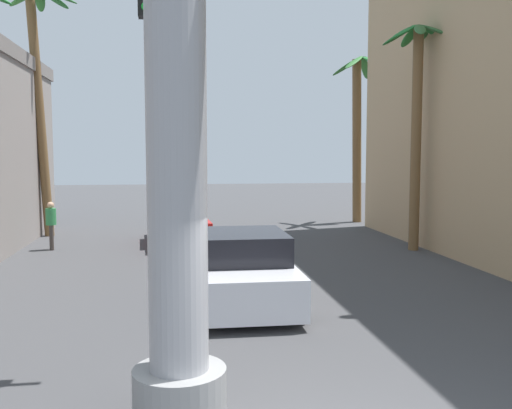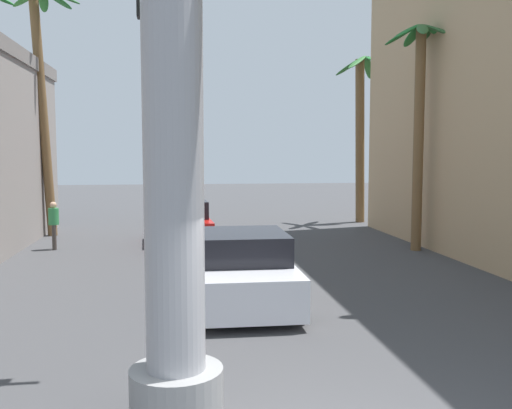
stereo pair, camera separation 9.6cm
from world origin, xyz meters
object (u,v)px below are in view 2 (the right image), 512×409
at_px(palm_tree_far_left, 43,85).
at_px(pedestrian_far_left, 54,222).
at_px(palm_tree_far_right, 361,125).
at_px(palm_tree_mid_right, 419,108).
at_px(car_lead, 240,269).
at_px(car_far, 183,222).

bearing_deg(palm_tree_far_left, pedestrian_far_left, -74.31).
distance_m(palm_tree_far_right, palm_tree_mid_right, 7.61).
xyz_separation_m(car_lead, palm_tree_far_left, (-6.34, 10.62, 5.12)).
bearing_deg(car_far, palm_tree_far_right, 30.67).
distance_m(palm_tree_far_right, pedestrian_far_left, 14.28).
bearing_deg(car_lead, palm_tree_far_left, 120.85).
height_order(palm_tree_far_left, pedestrian_far_left, palm_tree_far_left).
xyz_separation_m(palm_tree_far_left, pedestrian_far_left, (0.89, -3.16, -4.89)).
bearing_deg(car_lead, pedestrian_far_left, 126.17).
height_order(car_far, palm_tree_far_right, palm_tree_far_right).
height_order(palm_tree_far_right, palm_tree_far_left, palm_tree_far_left).
relative_size(car_lead, pedestrian_far_left, 3.14).
bearing_deg(palm_tree_mid_right, palm_tree_far_right, 85.72).
xyz_separation_m(car_far, palm_tree_far_right, (8.26, 4.90, 3.78)).
xyz_separation_m(car_lead, pedestrian_far_left, (-5.46, 7.46, 0.24)).
bearing_deg(palm_tree_mid_right, pedestrian_far_left, 171.45).
distance_m(car_far, palm_tree_mid_right, 9.07).
bearing_deg(pedestrian_far_left, car_far, 11.69).
xyz_separation_m(palm_tree_mid_right, palm_tree_far_left, (-12.87, 4.96, 1.12)).
xyz_separation_m(car_lead, palm_tree_far_right, (7.10, 13.25, 3.81)).
height_order(palm_tree_mid_right, pedestrian_far_left, palm_tree_mid_right).
height_order(car_lead, palm_tree_far_right, palm_tree_far_right).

